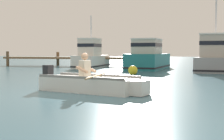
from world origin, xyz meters
TOP-DOWN VIEW (x-y plane):
  - ground_plane at (0.00, 0.00)m, footprint 120.00×120.00m
  - wooden_dock at (-6.63, 15.11)m, footprint 12.57×1.64m
  - rowboat_with_person at (-0.35, 0.10)m, footprint 3.68×2.20m
  - moored_boat_white at (-4.73, 13.23)m, footprint 1.59×4.57m
  - moored_boat_teal at (-0.40, 12.54)m, footprint 2.59×5.31m
  - moored_boat_grey at (3.90, 11.28)m, footprint 2.65×5.23m
  - mooring_buoy at (-0.37, 6.92)m, footprint 0.49×0.49m

SIDE VIEW (x-z plane):
  - ground_plane at x=0.00m, z-range 0.00..0.00m
  - mooring_buoy at x=-0.37m, z-range 0.00..0.49m
  - rowboat_with_person at x=-0.35m, z-range -0.34..0.85m
  - wooden_dock at x=-6.63m, z-range 0.06..1.26m
  - moored_boat_teal at x=-0.40m, z-range -0.25..1.82m
  - moored_boat_white at x=-4.73m, z-range -1.11..2.71m
  - moored_boat_grey at x=3.90m, z-range -1.50..3.18m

